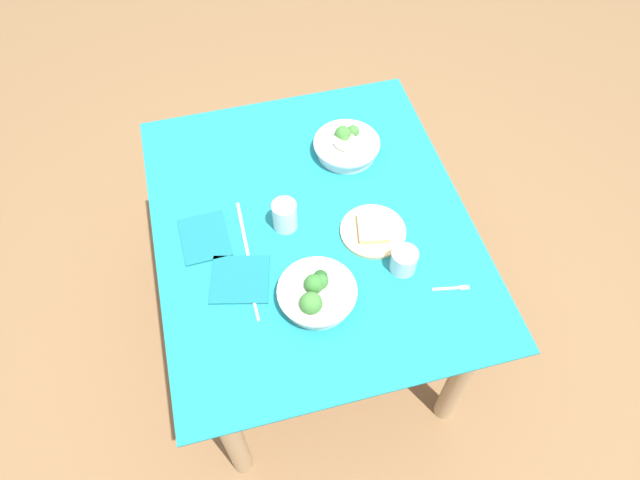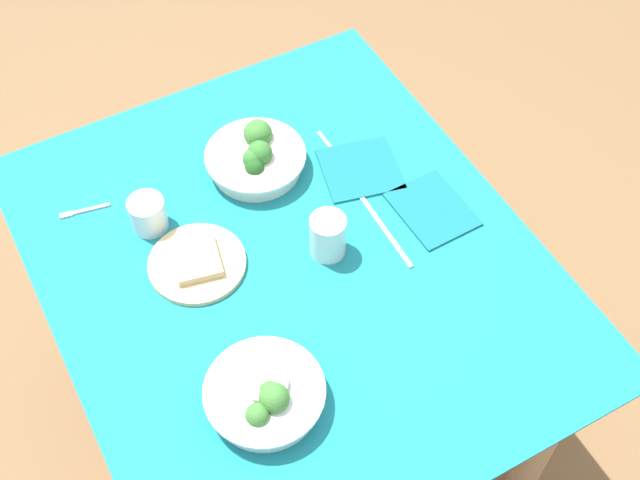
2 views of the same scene
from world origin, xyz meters
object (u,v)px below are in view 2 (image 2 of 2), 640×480
water_glass_side (328,236)px  table_knife_left (386,231)px  napkin_folded_lower (432,209)px  bread_side_plate (197,263)px  fork_by_far_bowl (82,211)px  broccoli_bowl_far (265,396)px  broccoli_bowl_near (256,158)px  napkin_folded_upper (360,169)px  fork_by_near_bowl (331,149)px  water_glass_center (148,214)px

water_glass_side → table_knife_left: bearing=-97.9°
water_glass_side → napkin_folded_lower: size_ratio=0.56×
bread_side_plate → fork_by_far_bowl: size_ratio=1.86×
broccoli_bowl_far → napkin_folded_lower: 0.58m
broccoli_bowl_near → napkin_folded_upper: size_ratio=1.34×
fork_by_far_bowl → fork_by_near_bowl: bearing=-179.3°
fork_by_near_bowl → napkin_folded_lower: (-0.27, -0.11, 0.00)m
broccoli_bowl_far → table_knife_left: size_ratio=1.07×
broccoli_bowl_far → fork_by_far_bowl: bearing=13.7°
table_knife_left → napkin_folded_upper: napkin_folded_upper is taller
broccoli_bowl_far → water_glass_center: size_ratio=2.86×
broccoli_bowl_near → napkin_folded_upper: 0.24m
napkin_folded_lower → water_glass_center: bearing=65.1°
bread_side_plate → table_knife_left: (-0.12, -0.39, -0.01)m
broccoli_bowl_far → bread_side_plate: bearing=-2.4°
water_glass_center → water_glass_side: size_ratio=0.79×
broccoli_bowl_far → water_glass_side: (0.26, -0.27, 0.02)m
bread_side_plate → table_knife_left: size_ratio=0.97×
fork_by_near_bowl → table_knife_left: same height
table_knife_left → bread_side_plate: bearing=-105.2°
water_glass_center → table_knife_left: water_glass_center is taller
water_glass_center → water_glass_side: (-0.24, -0.31, 0.01)m
bread_side_plate → water_glass_side: 0.28m
table_knife_left → broccoli_bowl_near: bearing=-150.6°
napkin_folded_lower → bread_side_plate: bearing=77.7°
water_glass_side → broccoli_bowl_far: bearing=133.2°
water_glass_side → napkin_folded_upper: water_glass_side is taller
fork_by_far_bowl → napkin_folded_upper: napkin_folded_upper is taller
broccoli_bowl_far → bread_side_plate: (0.35, -0.02, -0.02)m
water_glass_side → water_glass_center: bearing=51.4°
napkin_folded_upper → napkin_folded_lower: bearing=-155.8°
broccoli_bowl_near → fork_by_far_bowl: broccoli_bowl_near is taller
broccoli_bowl_near → water_glass_side: (-0.28, -0.03, 0.02)m
fork_by_far_bowl → napkin_folded_lower: 0.77m
broccoli_bowl_far → bread_side_plate: 0.36m
table_knife_left → napkin_folded_lower: size_ratio=1.18×
bread_side_plate → broccoli_bowl_near: bearing=-51.0°
broccoli_bowl_far → fork_by_near_bowl: size_ratio=2.05×
bread_side_plate → water_glass_center: size_ratio=2.59×
fork_by_far_bowl → water_glass_center: bearing=148.5°
fork_by_far_bowl → napkin_folded_upper: 0.63m
broccoli_bowl_far → table_knife_left: 0.47m
water_glass_center → fork_by_far_bowl: bearing=47.8°
fork_by_near_bowl → napkin_folded_upper: 0.09m
broccoli_bowl_far → napkin_folded_upper: size_ratio=1.33×
fork_by_far_bowl → table_knife_left: 0.67m
broccoli_bowl_near → table_knife_left: 0.34m
fork_by_far_bowl → napkin_folded_lower: size_ratio=0.61×
water_glass_center → fork_by_near_bowl: water_glass_center is taller
water_glass_center → napkin_folded_upper: water_glass_center is taller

